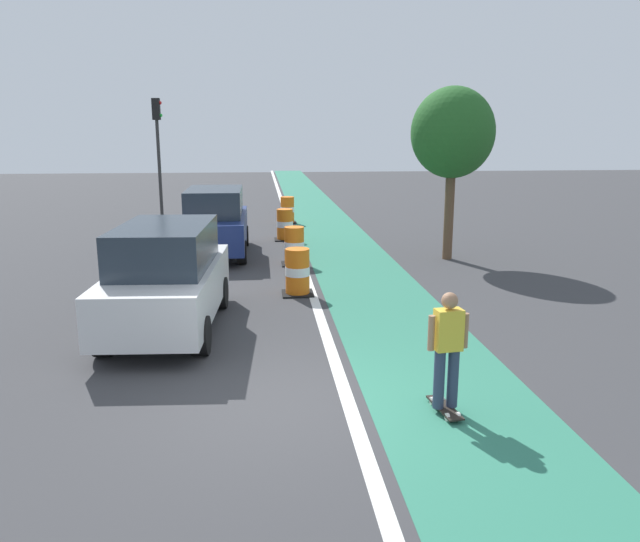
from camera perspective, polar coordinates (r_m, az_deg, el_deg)
The scene contains 12 objects.
ground_plane at distance 8.87m, azimuth -3.30°, elevation -12.20°, with size 100.00×100.00×0.00m, color #38383A.
bike_lane_strip at distance 20.56m, azimuth 2.03°, elevation 2.31°, with size 2.50×80.00×0.01m, color #2D755B.
lane_divider_stripe at distance 20.42m, azimuth -2.15°, elevation 2.24°, with size 0.20×80.00×0.01m, color silver.
skateboarder_on_lane at distance 8.46m, azimuth 11.68°, elevation -7.05°, with size 0.57×0.82×1.69m.
parked_suv_nearest at distance 12.08m, azimuth -13.95°, elevation -0.54°, with size 2.12×4.70×2.04m.
parked_suv_second at distance 19.21m, azimuth -9.63°, elevation 4.52°, with size 1.93×4.61×2.04m.
traffic_barrel_front at distance 14.38m, azimuth -2.09°, elevation -0.12°, with size 0.73×0.73×1.09m.
traffic_barrel_mid at distance 17.63m, azimuth -2.39°, elevation 2.29°, with size 0.73×0.73×1.09m.
traffic_barrel_back at distance 21.68m, azimuth -3.26°, elevation 4.26°, with size 0.73×0.73×1.09m.
traffic_barrel_far at distance 25.75m, azimuth -3.02°, elevation 5.62°, with size 0.73×0.73×1.09m.
traffic_light_corner at distance 28.00m, azimuth -14.74°, elevation 11.90°, with size 0.41×0.32×5.10m.
street_tree_sidewalk at distance 18.54m, azimuth 12.14°, elevation 12.29°, with size 2.40×2.40×5.00m.
Camera 1 is at (-0.28, -8.04, 3.75)m, focal length 34.67 mm.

